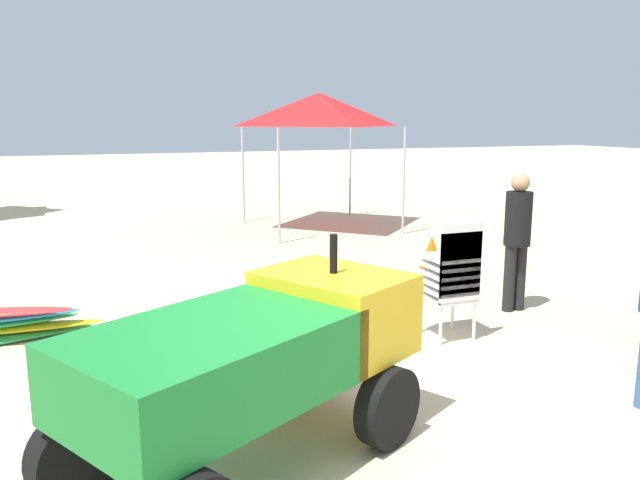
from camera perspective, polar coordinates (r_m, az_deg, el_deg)
ground at (r=4.79m, az=1.68°, el=-18.40°), size 80.00×80.00×0.00m
utility_cart at (r=4.32m, az=-5.63°, el=-10.36°), size 2.81×2.27×1.50m
stacked_plastic_chairs at (r=6.82m, az=12.07°, el=-2.89°), size 0.48×0.48×1.29m
lifeguard_near_left at (r=8.01m, az=17.50°, el=0.65°), size 0.32×0.32×1.71m
popup_canopy at (r=13.52m, az=-0.09°, el=11.76°), size 2.72×2.72×2.88m
traffic_cone_near at (r=9.84m, az=10.09°, el=-1.26°), size 0.41×0.41×0.58m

